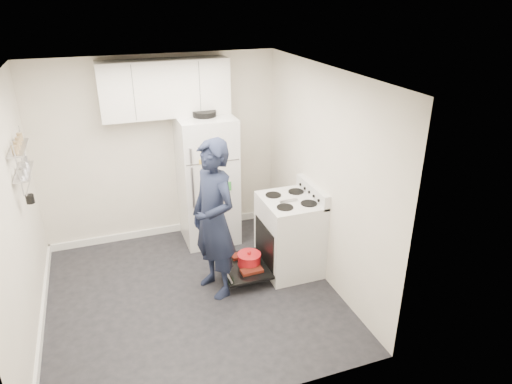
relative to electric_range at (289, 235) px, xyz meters
name	(u,v)px	position (x,y,z in m)	size (l,w,h in m)	color
room	(182,200)	(-1.29, -0.12, 0.74)	(3.21, 3.21, 2.51)	black
electric_range	(289,235)	(0.00, 0.00, 0.00)	(0.66, 0.76, 1.10)	silver
open_oven_door	(246,263)	(-0.56, 0.00, -0.28)	(0.55, 0.70, 0.22)	black
refrigerator	(207,180)	(-0.72, 1.10, 0.41)	(0.72, 0.74, 1.82)	silver
upper_cabinets	(165,88)	(-1.16, 1.28, 1.63)	(1.60, 0.33, 0.70)	silver
wall_shelf_rack	(21,160)	(-2.78, 0.34, 1.21)	(0.14, 0.60, 0.61)	#B2B2B7
person	(214,220)	(-0.96, -0.13, 0.45)	(0.67, 0.44, 1.83)	#161C31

